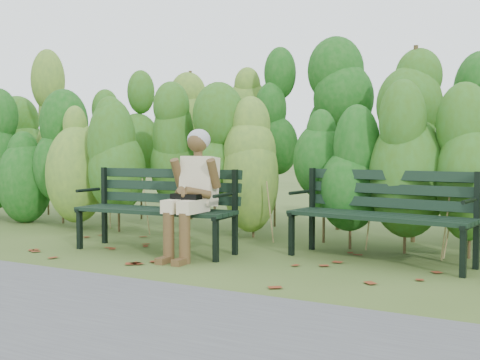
% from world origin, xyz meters
% --- Properties ---
extents(ground, '(80.00, 80.00, 0.00)m').
position_xyz_m(ground, '(0.00, 0.00, 0.00)').
color(ground, '#364C1C').
extents(footpath, '(60.00, 2.50, 0.01)m').
position_xyz_m(footpath, '(0.00, -2.20, 0.01)').
color(footpath, '#474749').
rests_on(footpath, ground).
extents(hedge_band, '(11.04, 1.67, 2.42)m').
position_xyz_m(hedge_band, '(0.00, 1.86, 1.26)').
color(hedge_band, '#47381E').
rests_on(hedge_band, ground).
extents(leaf_litter, '(5.98, 2.24, 0.01)m').
position_xyz_m(leaf_litter, '(-0.11, -0.16, 0.00)').
color(leaf_litter, maroon).
rests_on(leaf_litter, ground).
extents(bench_left, '(1.72, 0.62, 0.85)m').
position_xyz_m(bench_left, '(-0.89, 0.26, 0.50)').
color(bench_left, black).
rests_on(bench_left, ground).
extents(bench_right, '(1.77, 0.82, 0.85)m').
position_xyz_m(bench_right, '(1.28, 0.80, 0.50)').
color(bench_right, black).
rests_on(bench_right, ground).
extents(seated_woman, '(0.50, 0.73, 1.25)m').
position_xyz_m(seated_woman, '(-0.39, 0.11, 0.70)').
color(seated_woman, '#C5B893').
rests_on(seated_woman, ground).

